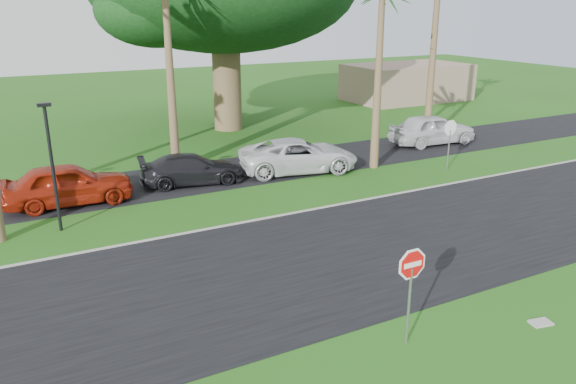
% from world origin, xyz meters
% --- Properties ---
extents(ground, '(120.00, 120.00, 0.00)m').
position_xyz_m(ground, '(0.00, 0.00, 0.00)').
color(ground, '#245014').
rests_on(ground, ground).
extents(road, '(120.00, 8.00, 0.02)m').
position_xyz_m(road, '(0.00, 2.00, 0.01)').
color(road, black).
rests_on(road, ground).
extents(parking_strip, '(120.00, 5.00, 0.02)m').
position_xyz_m(parking_strip, '(0.00, 12.50, 0.01)').
color(parking_strip, black).
rests_on(parking_strip, ground).
extents(curb, '(120.00, 0.12, 0.06)m').
position_xyz_m(curb, '(0.00, 6.05, 0.03)').
color(curb, gray).
rests_on(curb, ground).
extents(stop_sign_near, '(1.05, 0.07, 2.62)m').
position_xyz_m(stop_sign_near, '(0.50, -3.00, 1.77)').
color(stop_sign_near, gray).
rests_on(stop_sign_near, ground).
extents(stop_sign_far, '(1.05, 0.07, 2.62)m').
position_xyz_m(stop_sign_far, '(12.00, 8.00, 1.77)').
color(stop_sign_far, gray).
rests_on(stop_sign_far, ground).
extents(streetlight_right, '(0.45, 0.25, 4.64)m').
position_xyz_m(streetlight_right, '(-6.00, 8.50, 2.65)').
color(streetlight_right, black).
rests_on(streetlight_right, ground).
extents(building_far, '(10.00, 6.00, 3.00)m').
position_xyz_m(building_far, '(24.00, 26.00, 1.50)').
color(building_far, gray).
rests_on(building_far, ground).
extents(car_red, '(5.11, 2.23, 1.72)m').
position_xyz_m(car_red, '(-5.30, 11.28, 0.86)').
color(car_red, maroon).
rests_on(car_red, ground).
extents(car_dark, '(4.91, 2.60, 1.36)m').
position_xyz_m(car_dark, '(0.03, 11.64, 0.68)').
color(car_dark, black).
rests_on(car_dark, ground).
extents(car_minivan, '(6.19, 3.82, 1.60)m').
position_xyz_m(car_minivan, '(5.28, 11.10, 0.80)').
color(car_minivan, silver).
rests_on(car_minivan, ground).
extents(car_pickup, '(5.32, 2.48, 1.76)m').
position_xyz_m(car_pickup, '(14.92, 12.45, 0.88)').
color(car_pickup, silver).
rests_on(car_pickup, ground).
extents(utility_slab, '(0.61, 0.45, 0.06)m').
position_xyz_m(utility_slab, '(4.11, -3.94, 0.03)').
color(utility_slab, gray).
rests_on(utility_slab, ground).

